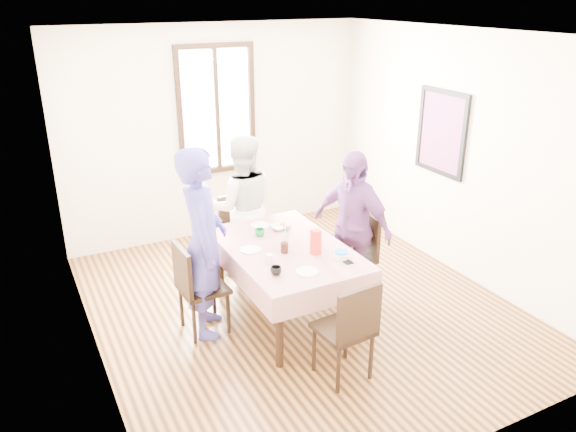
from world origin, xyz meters
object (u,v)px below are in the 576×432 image
object	(u,v)px
dining_table	(286,283)
person_left	(203,244)
person_far	(243,208)
person_right	(351,227)
chair_right	(351,257)
chair_near	(343,328)
chair_far	(244,237)
chair_left	(203,287)

from	to	relation	value
dining_table	person_left	size ratio (longest dim) A/B	0.84
person_far	person_right	size ratio (longest dim) A/B	1.02
chair_right	chair_near	world-z (taller)	same
chair_right	person_right	world-z (taller)	person_right
person_right	dining_table	bearing A→B (deg)	-106.04
chair_far	chair_near	bearing A→B (deg)	87.53
chair_left	chair_far	bearing A→B (deg)	135.89
chair_left	chair_right	xyz separation A→B (m)	(1.59, -0.10, 0.00)
chair_right	chair_near	size ratio (longest dim) A/B	1.00
chair_far	person_far	distance (m)	0.36
dining_table	chair_near	xyz separation A→B (m)	(0.00, -1.05, 0.08)
person_far	chair_left	bearing A→B (deg)	64.54
dining_table	chair_right	size ratio (longest dim) A/B	1.67
person_far	person_right	world-z (taller)	person_far
person_left	person_right	distance (m)	1.56
chair_near	person_far	distance (m)	2.10
chair_near	person_left	world-z (taller)	person_left
person_left	person_right	xyz separation A→B (m)	(1.55, -0.10, -0.10)
chair_far	person_right	bearing A→B (deg)	125.40
chair_left	person_far	xyz separation A→B (m)	(0.80, 0.88, 0.36)
chair_left	chair_near	xyz separation A→B (m)	(0.80, -1.19, 0.00)
dining_table	chair_right	distance (m)	0.80
person_right	person_far	bearing A→B (deg)	-161.15
dining_table	chair_left	size ratio (longest dim) A/B	1.67
chair_right	person_left	world-z (taller)	person_left
dining_table	chair_far	world-z (taller)	chair_far
person_right	chair_near	bearing A→B (deg)	-54.92
person_left	person_far	distance (m)	1.18
chair_left	person_right	distance (m)	1.61
chair_right	person_right	bearing A→B (deg)	94.49
chair_near	person_right	xyz separation A→B (m)	(0.78, 1.09, 0.35)
chair_far	person_far	xyz separation A→B (m)	(0.00, -0.02, 0.36)
chair_right	person_far	bearing A→B (deg)	43.65
dining_table	chair_left	world-z (taller)	chair_left
chair_near	chair_far	bearing A→B (deg)	85.15
person_left	chair_left	bearing A→B (deg)	109.35
chair_far	person_far	world-z (taller)	person_far
chair_far	chair_near	size ratio (longest dim) A/B	1.00
chair_near	dining_table	bearing A→B (deg)	85.15
chair_left	person_far	distance (m)	1.24
chair_far	chair_near	distance (m)	2.09
chair_near	person_far	world-z (taller)	person_far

